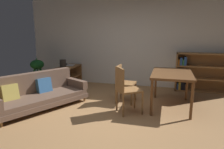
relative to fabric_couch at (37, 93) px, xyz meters
name	(u,v)px	position (x,y,z in m)	size (l,w,h in m)	color
ground_plane	(107,118)	(1.69, -0.16, -0.32)	(8.16, 8.16, 0.00)	#A87A4C
back_wall_panel	(132,42)	(1.69, 2.54, 1.03)	(6.80, 0.10, 2.70)	silver
fabric_couch	(37,93)	(0.00, 0.00, 0.00)	(1.71, 2.23, 0.75)	olive
media_console	(68,76)	(-0.19, 1.84, -0.01)	(0.44, 1.15, 0.62)	brown
open_laptop	(68,65)	(-0.26, 2.03, 0.33)	(0.46, 0.36, 0.09)	silver
desk_speaker	(63,64)	(-0.21, 1.60, 0.42)	(0.18, 0.18, 0.24)	#2D2823
potted_floor_plant	(37,69)	(-1.13, 1.66, 0.21)	(0.42, 0.43, 0.87)	#333338
dining_table	(172,76)	(2.89, 0.79, 0.39)	(0.86, 1.30, 0.79)	brown
dining_chair_near	(123,81)	(1.78, 0.87, 0.19)	(0.44, 0.48, 0.89)	olive
dining_chair_far	(126,88)	(1.98, 0.19, 0.22)	(0.61, 0.60, 0.96)	olive
bookshelf	(201,73)	(3.70, 2.35, 0.22)	(1.56, 0.34, 1.10)	olive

